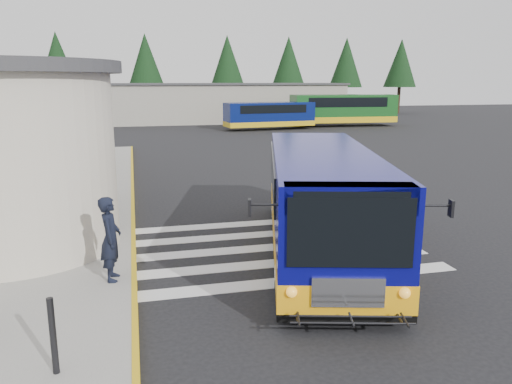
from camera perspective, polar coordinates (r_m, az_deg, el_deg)
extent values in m
plane|color=black|center=(14.56, 2.40, -5.25)|extent=(140.00, 140.00, 0.00)
cube|color=gold|center=(17.85, -13.89, -1.98)|extent=(0.12, 34.00, 0.16)
cylinder|color=beige|center=(14.29, -26.24, 3.01)|extent=(5.20, 5.20, 4.50)
cylinder|color=#38383A|center=(14.15, -27.20, 12.63)|extent=(5.80, 5.80, 0.30)
cube|color=black|center=(18.76, -21.53, 1.87)|extent=(0.08, 1.20, 2.20)
cube|color=#38383A|center=(18.52, -20.38, 5.90)|extent=(1.20, 1.80, 0.12)
cube|color=silver|center=(11.55, 4.47, -10.12)|extent=(8.00, 0.55, 0.01)
cube|color=silver|center=(12.61, 2.75, -8.09)|extent=(8.00, 0.55, 0.01)
cube|color=silver|center=(13.70, 1.31, -6.37)|extent=(8.00, 0.55, 0.01)
cube|color=silver|center=(14.80, 0.10, -4.91)|extent=(8.00, 0.55, 0.01)
cube|color=silver|center=(15.92, -0.94, -3.65)|extent=(8.00, 0.55, 0.01)
cube|color=gray|center=(56.23, -3.74, 10.08)|extent=(26.00, 8.00, 4.00)
cube|color=#38383A|center=(56.18, -3.77, 12.22)|extent=(26.40, 8.40, 0.20)
cylinder|color=black|center=(63.87, -21.40, 9.37)|extent=(0.44, 0.44, 3.60)
cone|color=black|center=(63.86, -21.77, 13.84)|extent=(4.40, 4.40, 6.40)
cylinder|color=black|center=(63.38, -12.29, 9.92)|extent=(0.44, 0.44, 3.60)
cone|color=black|center=(63.37, -12.51, 14.44)|extent=(4.40, 4.40, 6.40)
cylinder|color=black|center=(64.46, -3.23, 10.23)|extent=(0.44, 0.44, 3.60)
cone|color=black|center=(64.45, -3.29, 14.67)|extent=(4.40, 4.40, 6.40)
cylinder|color=black|center=(66.41, 3.68, 10.29)|extent=(0.44, 0.44, 3.60)
cone|color=black|center=(66.39, 3.74, 14.60)|extent=(4.40, 4.40, 6.40)
cylinder|color=black|center=(69.23, 10.11, 10.22)|extent=(0.44, 0.44, 3.60)
cone|color=black|center=(69.21, 10.27, 14.35)|extent=(4.40, 4.40, 6.40)
cylinder|color=black|center=(72.82, 15.97, 10.04)|extent=(0.44, 0.44, 3.60)
cone|color=black|center=(72.81, 16.21, 13.97)|extent=(4.40, 4.40, 6.40)
cube|color=#080866|center=(13.05, 7.50, -0.37)|extent=(4.68, 9.23, 2.32)
cube|color=orange|center=(13.27, 7.39, -4.09)|extent=(4.72, 9.27, 0.55)
cube|color=black|center=(13.37, 7.35, -5.43)|extent=(4.71, 9.26, 0.22)
cube|color=black|center=(8.67, 10.76, -4.61)|extent=(2.12, 0.62, 1.24)
cube|color=silver|center=(9.04, 10.49, -11.22)|extent=(1.26, 0.39, 0.54)
cube|color=black|center=(13.65, 1.95, 2.32)|extent=(1.72, 6.31, 0.89)
cube|color=black|center=(13.91, 12.35, 2.23)|extent=(1.72, 6.31, 0.89)
cylinder|color=black|center=(10.47, 3.10, -9.80)|extent=(0.53, 0.99, 0.95)
cylinder|color=black|center=(10.76, 14.91, -9.58)|extent=(0.53, 0.99, 0.95)
cylinder|color=black|center=(15.72, 2.43, -2.09)|extent=(0.53, 0.99, 0.95)
cylinder|color=black|center=(15.92, 10.29, -2.10)|extent=(0.53, 0.99, 0.95)
cube|color=black|center=(8.61, -0.74, -1.78)|extent=(0.09, 0.18, 0.30)
cube|color=black|center=(9.17, 21.41, -1.76)|extent=(0.09, 0.18, 0.30)
imported|color=black|center=(11.37, -16.29, -5.15)|extent=(0.50, 0.72, 1.88)
cylinder|color=black|center=(8.27, -22.18, -15.01)|extent=(0.10, 0.10, 1.21)
cube|color=#06124C|center=(46.88, 1.53, 8.90)|extent=(8.51, 3.21, 2.12)
cube|color=gold|center=(46.94, 1.52, 7.85)|extent=(8.54, 3.24, 0.46)
cube|color=black|center=(46.85, 1.53, 9.52)|extent=(6.68, 3.05, 0.74)
cube|color=#134918|center=(51.18, 9.93, 9.42)|extent=(10.49, 3.45, 2.64)
cube|color=gold|center=(51.24, 9.88, 8.23)|extent=(10.52, 3.49, 0.57)
cube|color=black|center=(51.15, 9.96, 10.13)|extent=(8.19, 3.38, 0.92)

